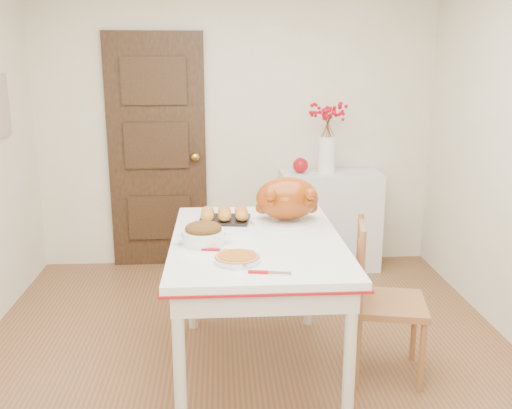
{
  "coord_description": "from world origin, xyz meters",
  "views": [
    {
      "loc": [
        -0.15,
        -3.0,
        1.81
      ],
      "look_at": [
        0.05,
        0.07,
        1.03
      ],
      "focal_mm": 39.64,
      "sensor_mm": 36.0,
      "label": 1
    }
  ],
  "objects": [
    {
      "name": "berry_vase",
      "position": [
        0.77,
        1.78,
        1.19
      ],
      "size": [
        0.34,
        0.34,
        0.65
      ],
      "primitive_type": null,
      "color": "white",
      "rests_on": "sideboard"
    },
    {
      "name": "wall_back",
      "position": [
        0.0,
        2.0,
        1.25
      ],
      "size": [
        3.5,
        0.0,
        2.5
      ],
      "primitive_type": "cube",
      "color": "silver",
      "rests_on": "ground"
    },
    {
      "name": "kitchen_table",
      "position": [
        0.05,
        0.02,
        0.42
      ],
      "size": [
        0.97,
        1.42,
        0.85
      ],
      "primitive_type": null,
      "color": "white",
      "rests_on": "floor"
    },
    {
      "name": "sideboard",
      "position": [
        0.81,
        1.78,
        0.43
      ],
      "size": [
        0.87,
        0.39,
        0.87
      ],
      "primitive_type": "cube",
      "color": "silver",
      "rests_on": "floor"
    },
    {
      "name": "chair_oak",
      "position": [
        0.82,
        -0.02,
        0.47
      ],
      "size": [
        0.49,
        0.49,
        0.93
      ],
      "primitive_type": null,
      "rotation": [
        0.0,
        0.0,
        1.36
      ],
      "color": "brown",
      "rests_on": "floor"
    },
    {
      "name": "pumpkin_pie",
      "position": [
        -0.07,
        -0.36,
        0.87
      ],
      "size": [
        0.29,
        0.29,
        0.05
      ],
      "primitive_type": "cylinder",
      "rotation": [
        0.0,
        0.0,
        0.37
      ],
      "color": "#9D5212",
      "rests_on": "kitchen_table"
    },
    {
      "name": "floor",
      "position": [
        0.0,
        0.0,
        0.0
      ],
      "size": [
        3.5,
        4.0,
        0.0
      ],
      "primitive_type": "cube",
      "color": "brown",
      "rests_on": "ground"
    },
    {
      "name": "drinking_glass",
      "position": [
        0.15,
        0.56,
        0.9
      ],
      "size": [
        0.08,
        0.08,
        0.11
      ],
      "primitive_type": "cylinder",
      "rotation": [
        0.0,
        0.0,
        -0.32
      ],
      "color": "white",
      "rests_on": "kitchen_table"
    },
    {
      "name": "rolls_tray",
      "position": [
        -0.13,
        0.37,
        0.89
      ],
      "size": [
        0.33,
        0.28,
        0.08
      ],
      "primitive_type": null,
      "rotation": [
        0.0,
        0.0,
        -0.14
      ],
      "color": "orange",
      "rests_on": "kitchen_table"
    },
    {
      "name": "apple",
      "position": [
        0.54,
        1.78,
        0.94
      ],
      "size": [
        0.13,
        0.13,
        0.13
      ],
      "primitive_type": "sphere",
      "color": "#A10C11",
      "rests_on": "sideboard"
    },
    {
      "name": "turkey_platter",
      "position": [
        0.25,
        0.31,
        0.99
      ],
      "size": [
        0.54,
        0.49,
        0.28
      ],
      "primitive_type": null,
      "rotation": [
        0.0,
        0.0,
        -0.36
      ],
      "color": "#8B2F03",
      "rests_on": "kitchen_table"
    },
    {
      "name": "shaker_pair",
      "position": [
        0.39,
        0.57,
        0.9
      ],
      "size": [
        0.11,
        0.06,
        0.1
      ],
      "primitive_type": null,
      "rotation": [
        0.0,
        0.0,
        0.24
      ],
      "color": "white",
      "rests_on": "kitchen_table"
    },
    {
      "name": "door_back",
      "position": [
        -0.7,
        1.97,
        1.03
      ],
      "size": [
        0.85,
        0.06,
        2.06
      ],
      "primitive_type": "cube",
      "color": "black",
      "rests_on": "ground"
    },
    {
      "name": "wall_front",
      "position": [
        0.0,
        -2.0,
        1.25
      ],
      "size": [
        3.5,
        0.0,
        2.5
      ],
      "primitive_type": "cube",
      "color": "silver",
      "rests_on": "ground"
    },
    {
      "name": "stuffing_dish",
      "position": [
        -0.25,
        -0.06,
        0.91
      ],
      "size": [
        0.31,
        0.26,
        0.11
      ],
      "primitive_type": null,
      "rotation": [
        0.0,
        0.0,
        -0.08
      ],
      "color": "#4C2F12",
      "rests_on": "kitchen_table"
    },
    {
      "name": "carving_knife",
      "position": [
        -0.12,
        -0.2,
        0.85
      ],
      "size": [
        0.28,
        0.11,
        0.01
      ],
      "primitive_type": null,
      "rotation": [
        0.0,
        0.0,
        -0.18
      ],
      "color": "silver",
      "rests_on": "kitchen_table"
    },
    {
      "name": "pie_server",
      "position": [
        0.07,
        -0.53,
        0.85
      ],
      "size": [
        0.21,
        0.09,
        0.01
      ],
      "primitive_type": null,
      "rotation": [
        0.0,
        0.0,
        -0.16
      ],
      "color": "silver",
      "rests_on": "kitchen_table"
    }
  ]
}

